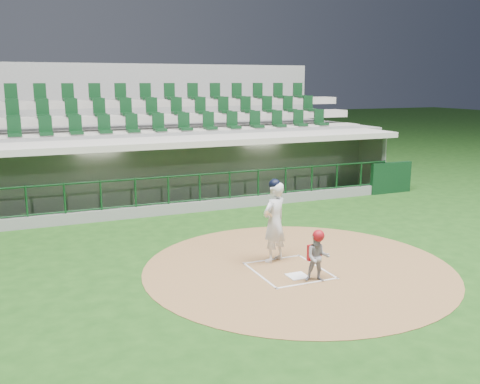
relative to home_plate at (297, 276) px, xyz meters
name	(u,v)px	position (x,y,z in m)	size (l,w,h in m)	color
ground	(283,267)	(0.00, 0.70, -0.02)	(120.00, 120.00, 0.00)	#183F12
dirt_circle	(298,268)	(0.30, 0.50, -0.02)	(7.20, 7.20, 0.01)	brown
home_plate	(297,276)	(0.00, 0.00, 0.00)	(0.43, 0.43, 0.02)	white
batter_box_chalk	(289,270)	(0.00, 0.40, 0.00)	(1.55, 1.80, 0.01)	white
dugout_structure	(187,174)	(0.16, 8.52, 0.94)	(16.40, 3.70, 3.00)	gray
seating_deck	(161,151)	(0.00, 11.61, 1.40)	(17.00, 6.72, 5.15)	gray
batter	(274,221)	(-0.01, 1.15, 0.99)	(0.96, 1.00, 2.02)	white
catcher	(318,256)	(0.26, -0.41, 0.56)	(0.64, 0.59, 1.15)	#939399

